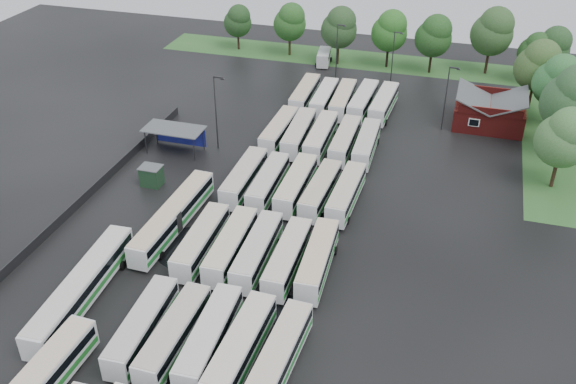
# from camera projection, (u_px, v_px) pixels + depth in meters

# --- Properties ---
(ground) EXTENTS (160.00, 160.00, 0.00)m
(ground) POSITION_uv_depth(u_px,v_px,m) (237.00, 267.00, 67.36)
(ground) COLOR black
(ground) RESTS_ON ground
(brick_building) EXTENTS (10.07, 8.60, 5.39)m
(brick_building) POSITION_uv_depth(u_px,v_px,m) (489.00, 114.00, 95.31)
(brick_building) COLOR maroon
(brick_building) RESTS_ON ground
(wash_shed) EXTENTS (8.20, 4.20, 3.58)m
(wash_shed) POSITION_uv_depth(u_px,v_px,m) (175.00, 131.00, 87.93)
(wash_shed) COLOR #2D2D30
(wash_shed) RESTS_ON ground
(utility_hut) EXTENTS (2.70, 2.20, 2.62)m
(utility_hut) POSITION_uv_depth(u_px,v_px,m) (151.00, 176.00, 80.89)
(utility_hut) COLOR #16331C
(utility_hut) RESTS_ON ground
(grass_strip_north) EXTENTS (80.00, 10.00, 0.01)m
(grass_strip_north) POSITION_uv_depth(u_px,v_px,m) (369.00, 61.00, 119.61)
(grass_strip_north) COLOR #2F6127
(grass_strip_north) RESTS_ON ground
(grass_strip_east) EXTENTS (10.00, 50.00, 0.01)m
(grass_strip_east) POSITION_uv_depth(u_px,v_px,m) (557.00, 134.00, 93.86)
(grass_strip_east) COLOR #2F6127
(grass_strip_east) RESTS_ON ground
(west_fence) EXTENTS (0.10, 50.00, 1.20)m
(west_fence) POSITION_uv_depth(u_px,v_px,m) (91.00, 192.00, 79.00)
(west_fence) COLOR #2D2D30
(west_fence) RESTS_ON ground
(bus_r1c0) EXTENTS (2.85, 11.26, 3.11)m
(bus_r1c0) POSITION_uv_depth(u_px,v_px,m) (142.00, 326.00, 57.42)
(bus_r1c0) COLOR white
(bus_r1c0) RESTS_ON ground
(bus_r1c1) EXTENTS (2.46, 11.25, 3.13)m
(bus_r1c1) POSITION_uv_depth(u_px,v_px,m) (174.00, 335.00, 56.51)
(bus_r1c1) COLOR white
(bus_r1c1) RESTS_ON ground
(bus_r1c2) EXTENTS (2.92, 11.62, 3.21)m
(bus_r1c2) POSITION_uv_depth(u_px,v_px,m) (210.00, 338.00, 56.12)
(bus_r1c2) COLOR white
(bus_r1c2) RESTS_ON ground
(bus_r1c3) EXTENTS (2.79, 11.79, 3.26)m
(bus_r1c3) POSITION_uv_depth(u_px,v_px,m) (241.00, 347.00, 55.08)
(bus_r1c3) COLOR white
(bus_r1c3) RESTS_ON ground
(bus_r1c4) EXTENTS (2.84, 11.32, 3.13)m
(bus_r1c4) POSITION_uv_depth(u_px,v_px,m) (280.00, 355.00, 54.49)
(bus_r1c4) COLOR white
(bus_r1c4) RESTS_ON ground
(bus_r2c0) EXTENTS (2.73, 11.45, 3.17)m
(bus_r2c0) POSITION_uv_depth(u_px,v_px,m) (201.00, 241.00, 68.28)
(bus_r2c0) COLOR white
(bus_r2c0) RESTS_ON ground
(bus_r2c1) EXTENTS (2.82, 11.55, 3.19)m
(bus_r2c1) POSITION_uv_depth(u_px,v_px,m) (231.00, 246.00, 67.57)
(bus_r2c1) COLOR white
(bus_r2c1) RESTS_ON ground
(bus_r2c2) EXTENTS (2.77, 11.53, 3.19)m
(bus_r2c2) POSITION_uv_depth(u_px,v_px,m) (257.00, 251.00, 66.82)
(bus_r2c2) COLOR white
(bus_r2c2) RESTS_ON ground
(bus_r2c3) EXTENTS (2.58, 11.35, 3.15)m
(bus_r2c3) POSITION_uv_depth(u_px,v_px,m) (288.00, 258.00, 65.88)
(bus_r2c3) COLOR white
(bus_r2c3) RESTS_ON ground
(bus_r2c4) EXTENTS (2.98, 11.52, 3.18)m
(bus_r2c4) POSITION_uv_depth(u_px,v_px,m) (318.00, 259.00, 65.59)
(bus_r2c4) COLOR white
(bus_r2c4) RESTS_ON ground
(bus_r3c0) EXTENTS (2.59, 11.62, 3.23)m
(bus_r3c0) POSITION_uv_depth(u_px,v_px,m) (244.00, 177.00, 79.62)
(bus_r3c0) COLOR white
(bus_r3c0) RESTS_ON ground
(bus_r3c1) EXTENTS (2.60, 11.28, 3.13)m
(bus_r3c1) POSITION_uv_depth(u_px,v_px,m) (268.00, 182.00, 78.72)
(bus_r3c1) COLOR white
(bus_r3c1) RESTS_ON ground
(bus_r3c2) EXTENTS (2.51, 11.60, 3.22)m
(bus_r3c2) POSITION_uv_depth(u_px,v_px,m) (296.00, 185.00, 78.10)
(bus_r3c2) COLOR white
(bus_r3c2) RESTS_ON ground
(bus_r3c3) EXTENTS (2.78, 11.28, 3.12)m
(bus_r3c3) POSITION_uv_depth(u_px,v_px,m) (320.00, 190.00, 77.17)
(bus_r3c3) COLOR white
(bus_r3c3) RESTS_ON ground
(bus_r3c4) EXTENTS (2.66, 11.39, 3.16)m
(bus_r3c4) POSITION_uv_depth(u_px,v_px,m) (346.00, 193.00, 76.49)
(bus_r3c4) COLOR white
(bus_r3c4) RESTS_ON ground
(bus_r4c0) EXTENTS (2.55, 11.42, 3.17)m
(bus_r4c0) POSITION_uv_depth(u_px,v_px,m) (279.00, 130.00, 90.88)
(bus_r4c0) COLOR white
(bus_r4c0) RESTS_ON ground
(bus_r4c1) EXTENTS (2.98, 11.83, 3.27)m
(bus_r4c1) POSITION_uv_depth(u_px,v_px,m) (299.00, 133.00, 89.96)
(bus_r4c1) COLOR white
(bus_r4c1) RESTS_ON ground
(bus_r4c2) EXTENTS (2.71, 11.70, 3.24)m
(bus_r4c2) POSITION_uv_depth(u_px,v_px,m) (321.00, 136.00, 89.19)
(bus_r4c2) COLOR white
(bus_r4c2) RESTS_ON ground
(bus_r4c3) EXTENTS (2.58, 11.43, 3.17)m
(bus_r4c3) POSITION_uv_depth(u_px,v_px,m) (345.00, 141.00, 88.16)
(bus_r4c3) COLOR white
(bus_r4c3) RESTS_ON ground
(bus_r4c4) EXTENTS (2.71, 11.19, 3.09)m
(bus_r4c4) POSITION_uv_depth(u_px,v_px,m) (366.00, 144.00, 87.44)
(bus_r4c4) COLOR white
(bus_r4c4) RESTS_ON ground
(bus_r5c0) EXTENTS (2.75, 11.56, 3.20)m
(bus_r5c0) POSITION_uv_depth(u_px,v_px,m) (305.00, 94.00, 101.81)
(bus_r5c0) COLOR white
(bus_r5c0) RESTS_ON ground
(bus_r5c1) EXTENTS (2.61, 11.14, 3.09)m
(bus_r5c1) POSITION_uv_depth(u_px,v_px,m) (324.00, 98.00, 100.69)
(bus_r5c1) COLOR white
(bus_r5c1) RESTS_ON ground
(bus_r5c2) EXTENTS (2.82, 11.50, 3.18)m
(bus_r5c2) POSITION_uv_depth(u_px,v_px,m) (343.00, 100.00, 99.94)
(bus_r5c2) COLOR white
(bus_r5c2) RESTS_ON ground
(bus_r5c3) EXTENTS (2.86, 11.76, 3.25)m
(bus_r5c3) POSITION_uv_depth(u_px,v_px,m) (363.00, 101.00, 99.52)
(bus_r5c3) COLOR white
(bus_r5c3) RESTS_ON ground
(bus_r5c4) EXTENTS (2.93, 11.73, 3.24)m
(bus_r5c4) POSITION_uv_depth(u_px,v_px,m) (384.00, 104.00, 98.70)
(bus_r5c4) COLOR white
(bus_r5c4) RESTS_ON ground
(artic_bus_west_b) EXTENTS (2.81, 16.95, 3.14)m
(artic_bus_west_b) POSITION_uv_depth(u_px,v_px,m) (173.00, 217.00, 72.30)
(artic_bus_west_b) COLOR white
(artic_bus_west_b) RESTS_ON ground
(artic_bus_west_c) EXTENTS (3.32, 17.45, 3.22)m
(artic_bus_west_c) POSITION_uv_depth(u_px,v_px,m) (82.00, 288.00, 61.80)
(artic_bus_west_c) COLOR white
(artic_bus_west_c) RESTS_ON ground
(minibus) EXTENTS (2.87, 5.95, 2.50)m
(minibus) POSITION_uv_depth(u_px,v_px,m) (324.00, 57.00, 117.44)
(minibus) COLOR silver
(minibus) RESTS_ON ground
(tree_north_0) EXTENTS (5.33, 5.33, 8.83)m
(tree_north_0) POSITION_uv_depth(u_px,v_px,m) (238.00, 21.00, 122.02)
(tree_north_0) COLOR #302116
(tree_north_0) RESTS_ON ground
(tree_north_1) EXTENTS (6.08, 6.08, 10.07)m
(tree_north_1) POSITION_uv_depth(u_px,v_px,m) (290.00, 22.00, 118.79)
(tree_north_1) COLOR #3C2916
(tree_north_1) RESTS_ON ground
(tree_north_2) EXTENTS (6.51, 6.51, 10.79)m
(tree_north_2) POSITION_uv_depth(u_px,v_px,m) (340.00, 27.00, 114.47)
(tree_north_2) COLOR #322212
(tree_north_2) RESTS_ON ground
(tree_north_3) EXTENTS (6.41, 6.41, 10.62)m
(tree_north_3) POSITION_uv_depth(u_px,v_px,m) (390.00, 30.00, 113.25)
(tree_north_3) COLOR black
(tree_north_3) RESTS_ON ground
(tree_north_4) EXTENTS (6.41, 6.41, 10.62)m
(tree_north_4) POSITION_uv_depth(u_px,v_px,m) (434.00, 35.00, 110.87)
(tree_north_4) COLOR black
(tree_north_4) RESTS_ON ground
(tree_north_5) EXTENTS (7.28, 7.28, 12.05)m
(tree_north_5) POSITION_uv_depth(u_px,v_px,m) (493.00, 31.00, 110.02)
(tree_north_5) COLOR #352117
(tree_north_5) RESTS_ON ground
(tree_north_6) EXTENTS (6.11, 6.11, 10.12)m
(tree_north_6) POSITION_uv_depth(u_px,v_px,m) (553.00, 47.00, 106.82)
(tree_north_6) COLOR black
(tree_north_6) RESTS_ON ground
(tree_east_0) EXTENTS (6.66, 6.66, 11.02)m
(tree_east_0) POSITION_uv_depth(u_px,v_px,m) (565.00, 137.00, 77.35)
(tree_east_0) COLOR #372417
(tree_east_0) RESTS_ON ground
(tree_east_1) EXTENTS (8.10, 8.10, 13.41)m
(tree_east_1) POSITION_uv_depth(u_px,v_px,m) (575.00, 99.00, 83.27)
(tree_east_1) COLOR #322316
(tree_east_1) RESTS_ON ground
(tree_east_2) EXTENTS (6.69, 6.69, 11.08)m
(tree_east_2) POSITION_uv_depth(u_px,v_px,m) (558.00, 80.00, 92.78)
(tree_east_2) COLOR black
(tree_east_2) RESTS_ON ground
(tree_east_3) EXTENTS (6.84, 6.84, 11.33)m
(tree_east_3) POSITION_uv_depth(u_px,v_px,m) (539.00, 65.00, 97.56)
(tree_east_3) COLOR #3A2415
(tree_east_3) RESTS_ON ground
(tree_east_4) EXTENTS (5.48, 5.48, 9.07)m
(tree_east_4) POSITION_uv_depth(u_px,v_px,m) (535.00, 51.00, 107.21)
(tree_east_4) COLOR #332717
(tree_east_4) RESTS_ON ground
(lamp_post_ne) EXTENTS (1.50, 0.29, 9.77)m
(lamp_post_ne) POSITION_uv_depth(u_px,v_px,m) (447.00, 94.00, 92.04)
(lamp_post_ne) COLOR #2D2D30
(lamp_post_ne) RESTS_ON ground
(lamp_post_nw) EXTENTS (1.65, 0.32, 10.72)m
(lamp_post_nw) POSITION_uv_depth(u_px,v_px,m) (217.00, 107.00, 86.74)
(lamp_post_nw) COLOR #2D2D30
(lamp_post_nw) RESTS_ON ground
(lamp_post_back_w) EXTENTS (1.47, 0.29, 9.54)m
(lamp_post_back_w) POSITION_uv_depth(u_px,v_px,m) (338.00, 47.00, 109.48)
(lamp_post_back_w) COLOR #2D2D30
(lamp_post_back_w) RESTS_ON ground
(lamp_post_back_e) EXTENTS (1.45, 0.28, 9.41)m
(lamp_post_back_e) POSITION_uv_depth(u_px,v_px,m) (394.00, 55.00, 106.43)
(lamp_post_back_e) COLOR #2D2D30
(lamp_post_back_e) RESTS_ON ground
(puddle_2) EXTENTS (8.17, 8.17, 0.01)m
(puddle_2) POSITION_uv_depth(u_px,v_px,m) (192.00, 248.00, 70.19)
(puddle_2) COLOR black
(puddle_2) RESTS_ON ground
(puddle_3) EXTENTS (4.60, 4.60, 0.01)m
(puddle_3) POSITION_uv_depth(u_px,v_px,m) (288.00, 311.00, 61.59)
(puddle_3) COLOR black
(puddle_3) RESTS_ON ground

